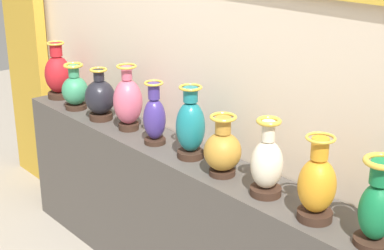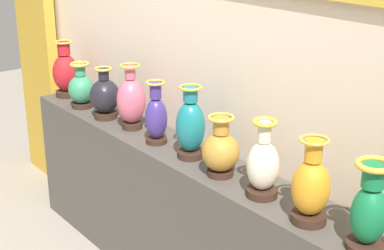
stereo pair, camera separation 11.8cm
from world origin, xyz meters
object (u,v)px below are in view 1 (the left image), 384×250
(vase_indigo, at_px, (154,117))
(vase_teal, at_px, (190,126))
(vase_rose, at_px, (128,101))
(vase_onyx, at_px, (100,98))
(vase_ochre, at_px, (223,150))
(vase_crimson, at_px, (58,74))
(vase_emerald, at_px, (377,207))
(vase_ivory, at_px, (267,164))
(vase_amber, at_px, (317,185))
(vase_jade, at_px, (75,90))

(vase_indigo, relative_size, vase_teal, 0.91)
(vase_rose, height_order, vase_indigo, vase_rose)
(vase_onyx, xyz_separation_m, vase_teal, (0.80, 0.03, 0.03))
(vase_rose, bearing_deg, vase_ochre, -1.61)
(vase_onyx, height_order, vase_teal, vase_teal)
(vase_crimson, bearing_deg, vase_onyx, -2.83)
(vase_teal, xyz_separation_m, vase_emerald, (1.09, -0.03, -0.01))
(vase_indigo, distance_m, vase_teal, 0.27)
(vase_indigo, distance_m, vase_ochre, 0.53)
(vase_crimson, height_order, vase_onyx, vase_crimson)
(vase_rose, xyz_separation_m, vase_emerald, (1.63, -0.02, -0.01))
(vase_rose, distance_m, vase_ivory, 1.09)
(vase_ivory, bearing_deg, vase_indigo, 179.71)
(vase_crimson, xyz_separation_m, vase_ivory, (1.90, -0.02, -0.02))
(vase_rose, relative_size, vase_emerald, 1.08)
(vase_ivory, bearing_deg, vase_teal, 177.45)
(vase_onyx, relative_size, vase_amber, 0.87)
(vase_amber, bearing_deg, vase_jade, 179.96)
(vase_crimson, bearing_deg, vase_jade, -7.53)
(vase_teal, height_order, vase_amber, vase_teal)
(vase_onyx, height_order, vase_emerald, vase_emerald)
(vase_indigo, relative_size, vase_emerald, 0.98)
(vase_rose, xyz_separation_m, vase_ivory, (1.08, -0.02, -0.02))
(vase_amber, height_order, vase_emerald, vase_amber)
(vase_jade, xyz_separation_m, vase_onyx, (0.28, 0.01, 0.01))
(vase_indigo, bearing_deg, vase_rose, 176.14)
(vase_crimson, height_order, vase_emerald, vase_crimson)
(vase_jade, bearing_deg, vase_teal, 1.99)
(vase_onyx, xyz_separation_m, vase_amber, (1.62, -0.01, 0.02))
(vase_ivory, distance_m, vase_amber, 0.28)
(vase_rose, bearing_deg, vase_onyx, -174.13)
(vase_onyx, xyz_separation_m, vase_indigo, (0.53, 0.01, 0.01))
(vase_ochre, bearing_deg, vase_crimson, 179.14)
(vase_jade, relative_size, vase_emerald, 0.84)
(vase_rose, relative_size, vase_ochre, 1.27)
(vase_teal, xyz_separation_m, vase_ochre, (0.26, -0.02, -0.04))
(vase_onyx, bearing_deg, vase_crimson, 177.17)
(vase_onyx, height_order, vase_indigo, vase_indigo)
(vase_crimson, distance_m, vase_rose, 0.82)
(vase_rose, distance_m, vase_ochre, 0.81)
(vase_indigo, height_order, vase_ivory, vase_ivory)
(vase_onyx, height_order, vase_rose, vase_rose)
(vase_ochre, distance_m, vase_amber, 0.56)
(vase_crimson, bearing_deg, vase_ochre, -0.86)
(vase_crimson, distance_m, vase_jade, 0.29)
(vase_ivory, distance_m, vase_emerald, 0.55)
(vase_indigo, bearing_deg, vase_ivory, -0.29)
(vase_emerald, bearing_deg, vase_crimson, 179.39)
(vase_ochre, xyz_separation_m, vase_amber, (0.56, -0.01, 0.02))
(vase_jade, distance_m, vase_amber, 1.90)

